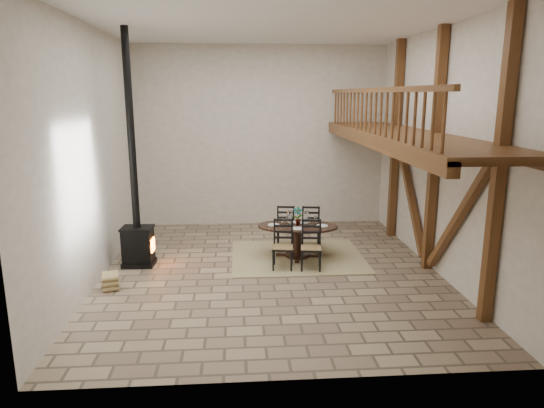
{
  "coord_description": "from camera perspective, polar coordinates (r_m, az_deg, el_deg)",
  "views": [
    {
      "loc": [
        -0.69,
        -9.67,
        3.67
      ],
      "look_at": [
        0.05,
        0.4,
        1.38
      ],
      "focal_mm": 32.0,
      "sensor_mm": 36.0,
      "label": 1
    }
  ],
  "objects": [
    {
      "name": "ground",
      "position": [
        10.37,
        -0.12,
        -7.96
      ],
      "size": [
        8.0,
        8.0,
        0.0
      ],
      "primitive_type": "plane",
      "color": "tan",
      "rests_on": "ground"
    },
    {
      "name": "log_stack",
      "position": [
        9.95,
        -18.46,
        -8.6
      ],
      "size": [
        0.39,
        0.47,
        0.31
      ],
      "rotation": [
        0.0,
        0.0,
        0.25
      ],
      "color": "tan",
      "rests_on": "ground"
    },
    {
      "name": "rug",
      "position": [
        11.28,
        3.0,
        -6.18
      ],
      "size": [
        3.0,
        2.5,
        0.02
      ],
      "primitive_type": "cube",
      "color": "tan",
      "rests_on": "ground"
    },
    {
      "name": "log_basket",
      "position": [
        12.02,
        -15.02,
        -4.55
      ],
      "size": [
        0.51,
        0.51,
        0.42
      ],
      "rotation": [
        0.0,
        0.0,
        -0.31
      ],
      "color": "brown",
      "rests_on": "ground"
    },
    {
      "name": "dining_table",
      "position": [
        11.15,
        3.02,
        -4.13
      ],
      "size": [
        1.97,
        2.16,
        1.18
      ],
      "rotation": [
        0.0,
        0.0,
        -0.14
      ],
      "color": "black",
      "rests_on": "ground"
    },
    {
      "name": "room_shell",
      "position": [
        9.87,
        6.86,
        8.88
      ],
      "size": [
        7.02,
        8.02,
        5.01
      ],
      "color": "silver",
      "rests_on": "ground"
    },
    {
      "name": "wood_stove",
      "position": [
        10.81,
        -15.68,
        -1.35
      ],
      "size": [
        0.7,
        0.56,
        5.0
      ],
      "rotation": [
        0.0,
        0.0,
        -0.06
      ],
      "color": "black",
      "rests_on": "ground"
    }
  ]
}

